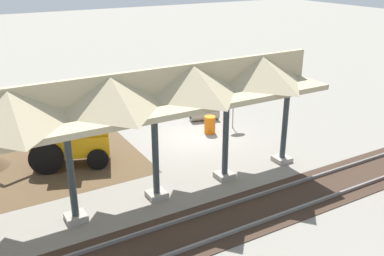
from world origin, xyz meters
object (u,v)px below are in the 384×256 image
Objects in this scene: backhoe at (67,137)px; traffic_barrel at (210,125)px; stop_sign at (233,99)px; concrete_pipe at (204,114)px.

backhoe is 5.84× the size of traffic_barrel.
stop_sign reaches higher than traffic_barrel.
backhoe is 8.18m from concrete_pipe.
stop_sign is 2.22m from concrete_pipe.
stop_sign is 1.83m from traffic_barrel.
traffic_barrel is (-7.18, 0.01, -0.82)m from backhoe.
concrete_pipe is 1.94m from traffic_barrel.
stop_sign is at bearing -178.42° from traffic_barrel.
concrete_pipe is at bearing -68.43° from stop_sign.
backhoe is 3.06× the size of concrete_pipe.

